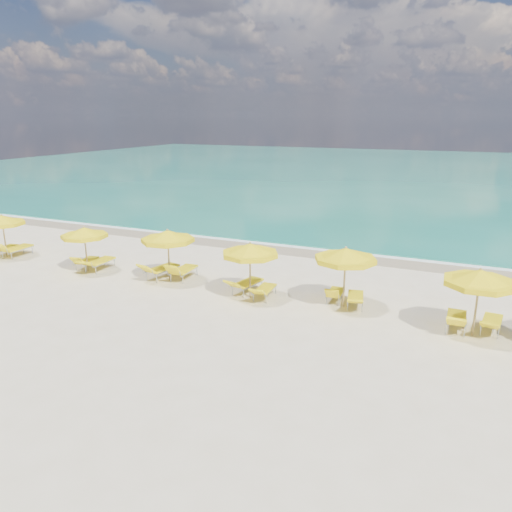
% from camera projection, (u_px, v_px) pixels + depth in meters
% --- Properties ---
extents(ground_plane, '(120.00, 120.00, 0.00)m').
position_uv_depth(ground_plane, '(241.00, 295.00, 19.59)').
color(ground_plane, beige).
extents(ocean, '(120.00, 80.00, 0.30)m').
position_uv_depth(ocean, '(407.00, 172.00, 61.84)').
color(ocean, '#136D56').
rests_on(ocean, ground).
extents(wet_sand_band, '(120.00, 2.60, 0.01)m').
position_uv_depth(wet_sand_band, '(301.00, 250.00, 26.10)').
color(wet_sand_band, tan).
rests_on(wet_sand_band, ground).
extents(foam_line, '(120.00, 1.20, 0.03)m').
position_uv_depth(foam_line, '(306.00, 246.00, 26.81)').
color(foam_line, white).
rests_on(foam_line, ground).
extents(whitecap_near, '(14.00, 0.36, 0.05)m').
position_uv_depth(whitecap_near, '(266.00, 211.00, 36.88)').
color(whitecap_near, white).
rests_on(whitecap_near, ground).
extents(whitecap_far, '(18.00, 0.30, 0.05)m').
position_uv_depth(whitecap_far, '(473.00, 209.00, 37.61)').
color(whitecap_far, white).
rests_on(whitecap_far, ground).
extents(umbrella_1, '(2.50, 2.50, 2.15)m').
position_uv_depth(umbrella_1, '(2.00, 221.00, 24.39)').
color(umbrella_1, tan).
rests_on(umbrella_1, ground).
extents(umbrella_2, '(2.37, 2.37, 2.08)m').
position_uv_depth(umbrella_2, '(84.00, 233.00, 22.10)').
color(umbrella_2, tan).
rests_on(umbrella_2, ground).
extents(umbrella_3, '(2.76, 2.76, 2.26)m').
position_uv_depth(umbrella_3, '(168.00, 237.00, 20.76)').
color(umbrella_3, tan).
rests_on(umbrella_3, ground).
extents(umbrella_4, '(2.41, 2.41, 2.22)m').
position_uv_depth(umbrella_4, '(250.00, 250.00, 18.81)').
color(umbrella_4, tan).
rests_on(umbrella_4, ground).
extents(umbrella_5, '(2.32, 2.32, 2.29)m').
position_uv_depth(umbrella_5, '(346.00, 255.00, 17.88)').
color(umbrella_5, tan).
rests_on(umbrella_5, ground).
extents(umbrella_6, '(2.98, 2.98, 2.27)m').
position_uv_depth(umbrella_6, '(480.00, 278.00, 15.45)').
color(umbrella_6, tan).
rests_on(umbrella_6, ground).
extents(lounger_1_left, '(0.82, 1.74, 0.76)m').
position_uv_depth(lounger_1_left, '(5.00, 251.00, 25.20)').
color(lounger_1_left, '#A5A8AD').
rests_on(lounger_1_left, ground).
extents(lounger_1_right, '(0.75, 1.98, 0.93)m').
position_uv_depth(lounger_1_right, '(17.00, 252.00, 24.87)').
color(lounger_1_right, '#A5A8AD').
rests_on(lounger_1_right, ground).
extents(lounger_2_left, '(0.87, 1.70, 0.78)m').
position_uv_depth(lounger_2_left, '(87.00, 264.00, 23.00)').
color(lounger_2_left, '#A5A8AD').
rests_on(lounger_2_left, ground).
extents(lounger_2_right, '(0.69, 2.02, 0.75)m').
position_uv_depth(lounger_2_right, '(99.00, 265.00, 22.68)').
color(lounger_2_right, '#A5A8AD').
rests_on(lounger_2_right, ground).
extents(lounger_3_left, '(1.01, 2.08, 0.88)m').
position_uv_depth(lounger_3_left, '(162.00, 272.00, 21.60)').
color(lounger_3_left, '#A5A8AD').
rests_on(lounger_3_left, ground).
extents(lounger_3_right, '(0.74, 1.92, 0.92)m').
position_uv_depth(lounger_3_right, '(184.00, 274.00, 21.43)').
color(lounger_3_right, '#A5A8AD').
rests_on(lounger_3_right, ground).
extents(lounger_4_left, '(0.99, 1.99, 0.78)m').
position_uv_depth(lounger_4_left, '(247.00, 287.00, 19.81)').
color(lounger_4_left, '#A5A8AD').
rests_on(lounger_4_left, ground).
extents(lounger_4_right, '(0.66, 1.77, 0.71)m').
position_uv_depth(lounger_4_right, '(264.00, 293.00, 19.21)').
color(lounger_4_right, '#A5A8AD').
rests_on(lounger_4_right, ground).
extents(lounger_5_left, '(0.64, 1.58, 0.77)m').
position_uv_depth(lounger_5_left, '(335.00, 296.00, 18.89)').
color(lounger_5_left, '#A5A8AD').
rests_on(lounger_5_left, ground).
extents(lounger_5_right, '(0.91, 1.86, 0.67)m').
position_uv_depth(lounger_5_right, '(355.00, 301.00, 18.36)').
color(lounger_5_right, '#A5A8AD').
rests_on(lounger_5_right, ground).
extents(lounger_6_left, '(0.65, 1.86, 0.81)m').
position_uv_depth(lounger_6_left, '(456.00, 323.00, 16.41)').
color(lounger_6_left, '#A5A8AD').
rests_on(lounger_6_left, ground).
extents(lounger_6_right, '(0.77, 1.81, 0.71)m').
position_uv_depth(lounger_6_right, '(491.00, 326.00, 16.21)').
color(lounger_6_right, '#A5A8AD').
rests_on(lounger_6_right, ground).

